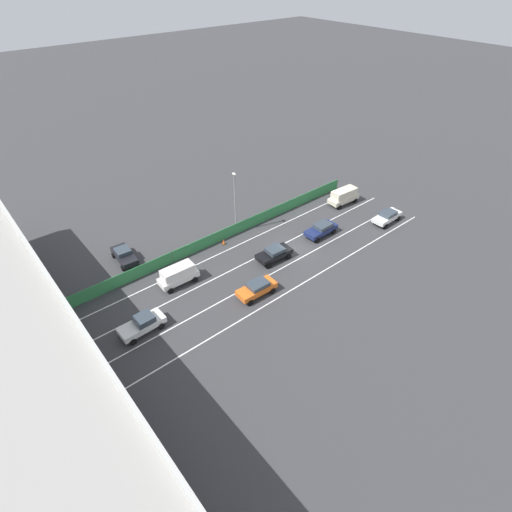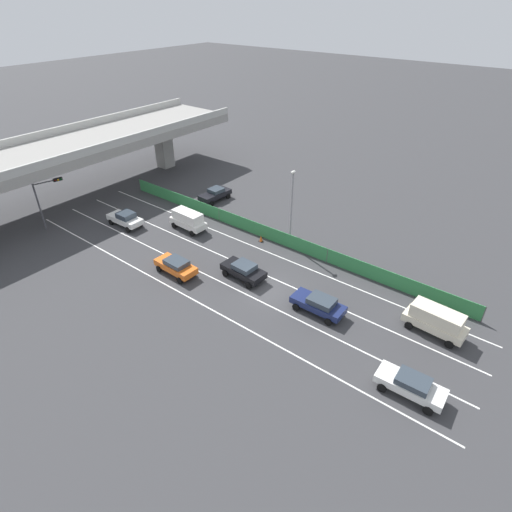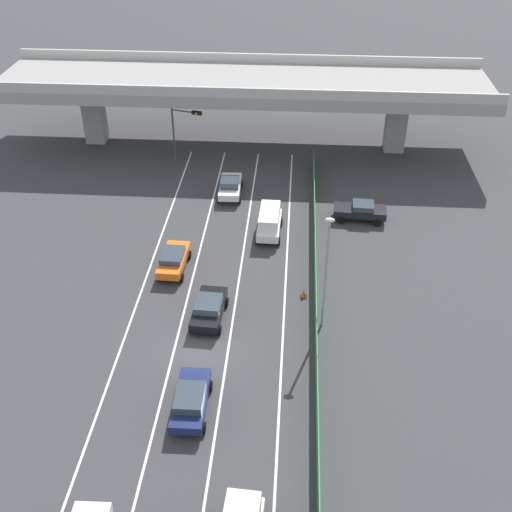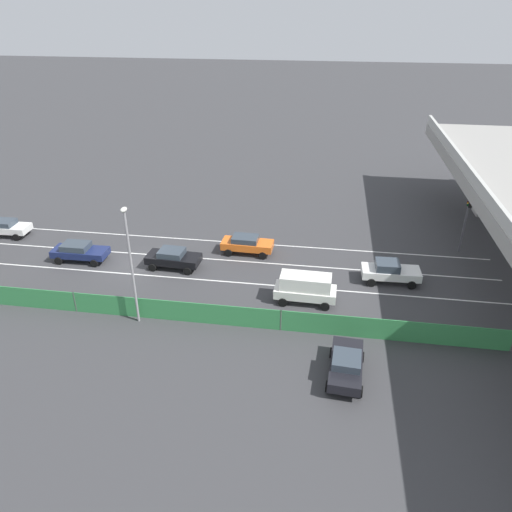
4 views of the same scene
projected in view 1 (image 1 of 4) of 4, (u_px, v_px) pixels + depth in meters
The scene contains 17 objects.
ground_plane at pixel (293, 250), 48.72m from camera, with size 300.00×300.00×0.00m, color #38383A.
lane_line_left_edge at pixel (290, 291), 42.95m from camera, with size 0.14×46.49×0.01m, color silver.
lane_line_mid_left at pixel (269, 275), 45.02m from camera, with size 0.14×46.49×0.01m, color silver.
lane_line_mid_right at pixel (250, 261), 47.09m from camera, with size 0.14×46.49×0.01m, color silver.
lane_line_right_edge at pixel (233, 247), 49.15m from camera, with size 0.14×46.49×0.01m, color silver.
green_fence at pixel (222, 235), 49.97m from camera, with size 0.10×42.59×1.53m.
car_van_cream at pixel (344, 196), 56.92m from camera, with size 2.23×4.73×2.19m.
car_sedan_black at pixel (274, 253), 46.77m from camera, with size 2.26×4.36×1.55m.
car_sedan_navy at pixel (321, 229), 50.83m from camera, with size 2.04×4.50×1.53m.
car_van_white at pixel (178, 274), 43.21m from camera, with size 2.04×4.37×2.14m.
car_taxi_orange at pixel (257, 288), 41.97m from camera, with size 2.07×4.36×1.54m.
car_sedan_white at pixel (142, 324), 37.95m from camera, with size 2.13×4.39×1.68m.
car_hatchback_white at pixel (387, 216), 53.28m from camera, with size 2.07×4.47×1.50m.
parked_sedan_dark at pixel (124, 255), 46.55m from camera, with size 4.40×2.23×1.55m.
traffic_light at pixel (92, 373), 29.91m from camera, with size 3.04×1.04×5.58m.
street_lamp at pixel (235, 198), 48.97m from camera, with size 0.60×0.36×8.19m.
traffic_cone at pixel (224, 242), 49.54m from camera, with size 0.47×0.47×0.69m.
Camera 1 is at (-27.31, 28.46, 28.95)m, focal length 28.42 mm.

